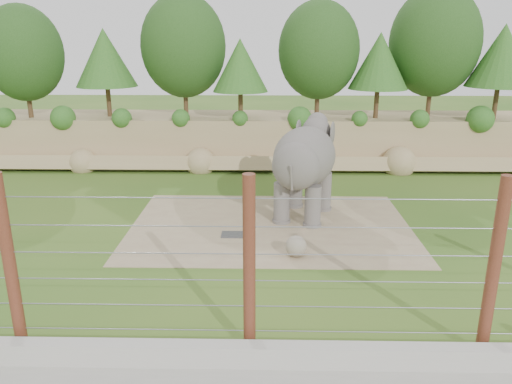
{
  "coord_description": "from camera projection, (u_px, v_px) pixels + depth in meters",
  "views": [
    {
      "loc": [
        0.34,
        -13.85,
        6.55
      ],
      "look_at": [
        0.0,
        2.0,
        1.6
      ],
      "focal_mm": 35.0,
      "sensor_mm": 36.0,
      "label": 1
    }
  ],
  "objects": [
    {
      "name": "drain_grate",
      "position": [
        236.0,
        235.0,
        17.16
      ],
      "size": [
        1.0,
        0.6,
        0.03
      ],
      "primitive_type": "cube",
      "color": "#262628",
      "rests_on": "dirt_patch"
    },
    {
      "name": "stone_ball",
      "position": [
        296.0,
        246.0,
        15.42
      ],
      "size": [
        0.66,
        0.66,
        0.66
      ],
      "primitive_type": "sphere",
      "color": "gray",
      "rests_on": "dirt_patch"
    },
    {
      "name": "elephant",
      "position": [
        304.0,
        171.0,
        18.51
      ],
      "size": [
        3.16,
        4.78,
        3.57
      ],
      "primitive_type": null,
      "rotation": [
        0.0,
        0.0,
        -0.31
      ],
      "color": "#56504C",
      "rests_on": "ground"
    },
    {
      "name": "barrier_fence",
      "position": [
        249.0,
        267.0,
        10.28
      ],
      "size": [
        20.26,
        0.26,
        4.0
      ],
      "color": "#4E1D13",
      "rests_on": "ground"
    },
    {
      "name": "ground",
      "position": [
        255.0,
        262.0,
        15.18
      ],
      "size": [
        90.0,
        90.0,
        0.0
      ],
      "primitive_type": "plane",
      "color": "#315C1C",
      "rests_on": "ground"
    },
    {
      "name": "retaining_wall",
      "position": [
        249.0,
        355.0,
        10.33
      ],
      "size": [
        26.0,
        0.35,
        0.5
      ],
      "primitive_type": "cube",
      "color": "#A8A69D",
      "rests_on": "ground"
    },
    {
      "name": "dirt_patch",
      "position": [
        270.0,
        226.0,
        18.03
      ],
      "size": [
        10.0,
        7.0,
        0.02
      ],
      "primitive_type": "cube",
      "color": "#967D60",
      "rests_on": "ground"
    },
    {
      "name": "back_embankment",
      "position": [
        272.0,
        88.0,
        26.08
      ],
      "size": [
        30.0,
        5.52,
        8.77
      ],
      "color": "#A1885D",
      "rests_on": "ground"
    }
  ]
}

